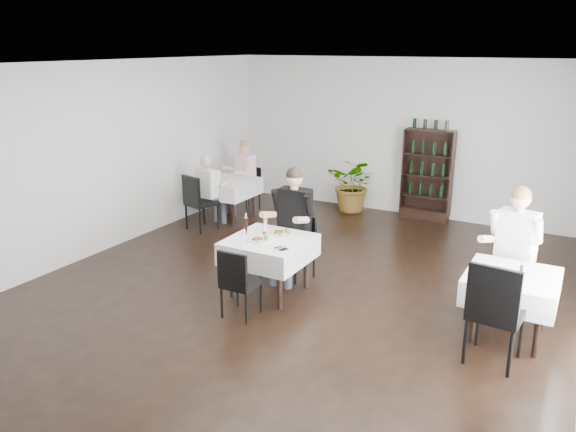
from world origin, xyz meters
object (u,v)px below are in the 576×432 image
Objects in this scene: main_table at (269,249)px; potted_tree at (354,184)px; wine_shelf at (427,176)px; diner_main at (292,216)px.

main_table is 4.17m from potted_tree.
main_table is 0.94× the size of potted_tree.
wine_shelf is 1.45m from potted_tree.
wine_shelf is 1.08× the size of diner_main.
wine_shelf is 4.41m from main_table.
wine_shelf reaches higher than diner_main.
main_table is 0.63× the size of diner_main.
potted_tree is (-0.50, 4.14, -0.07)m from main_table.
main_table is (-0.90, -4.31, -0.23)m from wine_shelf.
potted_tree is at bearing 96.94° from main_table.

